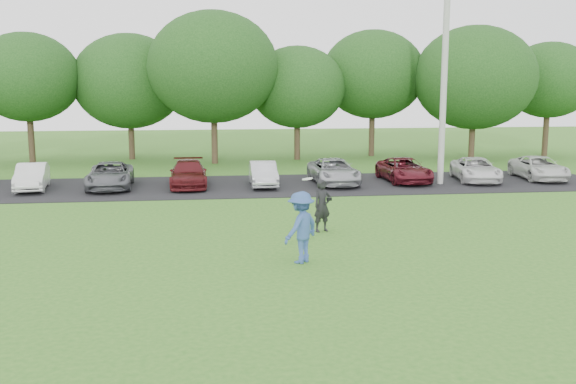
% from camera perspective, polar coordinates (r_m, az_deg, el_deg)
% --- Properties ---
extents(ground, '(100.00, 100.00, 0.00)m').
position_cam_1_polar(ground, '(16.34, 1.54, -6.53)').
color(ground, '#2E671D').
rests_on(ground, ground).
extents(parking_lot, '(32.00, 6.50, 0.03)m').
position_cam_1_polar(parking_lot, '(28.97, -2.34, 0.59)').
color(parking_lot, black).
rests_on(parking_lot, ground).
extents(utility_pole, '(0.28, 0.28, 10.32)m').
position_cam_1_polar(utility_pole, '(29.88, 13.74, 10.50)').
color(utility_pole, '#AAACA6').
rests_on(utility_pole, ground).
extents(frisbee_player, '(1.33, 1.33, 2.20)m').
position_cam_1_polar(frisbee_player, '(16.38, 1.17, -3.15)').
color(frisbee_player, '#32508D').
rests_on(frisbee_player, ground).
extents(camera_bystander, '(0.70, 0.60, 1.63)m').
position_cam_1_polar(camera_bystander, '(19.85, 3.06, -1.22)').
color(camera_bystander, black).
rests_on(camera_bystander, ground).
extents(parked_cars, '(28.60, 4.34, 1.14)m').
position_cam_1_polar(parked_cars, '(29.01, -1.24, 1.74)').
color(parked_cars, silver).
rests_on(parked_cars, parking_lot).
extents(tree_row, '(42.39, 9.85, 8.64)m').
position_cam_1_polar(tree_row, '(38.47, -1.35, 10.12)').
color(tree_row, '#38281C').
rests_on(tree_row, ground).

